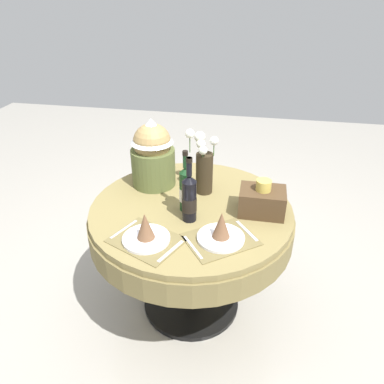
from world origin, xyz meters
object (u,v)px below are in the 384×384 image
(place_setting_left, at_px, (146,233))
(place_setting_right, at_px, (221,232))
(wine_bottle_left, at_px, (186,189))
(woven_basket_side_right, at_px, (262,200))
(wine_bottle_centre, at_px, (189,198))
(gift_tub_back_left, at_px, (153,151))
(dining_table, at_px, (191,225))
(flower_vase, at_px, (203,165))

(place_setting_left, relative_size, place_setting_right, 0.97)
(wine_bottle_left, height_order, woven_basket_side_right, wine_bottle_left)
(wine_bottle_centre, distance_m, gift_tub_back_left, 0.47)
(place_setting_left, relative_size, wine_bottle_left, 1.16)
(gift_tub_back_left, bearing_deg, dining_table, -38.77)
(place_setting_left, bearing_deg, flower_vase, 69.91)
(wine_bottle_centre, bearing_deg, wine_bottle_left, 112.40)
(wine_bottle_centre, height_order, woven_basket_side_right, wine_bottle_centre)
(flower_vase, relative_size, wine_bottle_centre, 1.07)
(woven_basket_side_right, bearing_deg, place_setting_left, -146.64)
(place_setting_left, bearing_deg, dining_table, 65.54)
(wine_bottle_left, bearing_deg, place_setting_left, -113.05)
(wine_bottle_centre, bearing_deg, flower_vase, 85.80)
(place_setting_right, xyz_separation_m, wine_bottle_centre, (-0.19, 0.15, 0.09))
(dining_table, height_order, wine_bottle_left, wine_bottle_left)
(gift_tub_back_left, bearing_deg, wine_bottle_centre, -50.14)
(flower_vase, bearing_deg, place_setting_right, -70.49)
(wine_bottle_left, bearing_deg, wine_bottle_centre, -67.60)
(place_setting_right, height_order, flower_vase, flower_vase)
(place_setting_right, height_order, wine_bottle_centre, wine_bottle_centre)
(flower_vase, distance_m, gift_tub_back_left, 0.33)
(dining_table, bearing_deg, wine_bottle_left, -126.45)
(wine_bottle_left, xyz_separation_m, woven_basket_side_right, (0.42, 0.05, -0.06))
(place_setting_right, bearing_deg, flower_vase, 109.51)
(woven_basket_side_right, bearing_deg, wine_bottle_left, -173.71)
(dining_table, height_order, woven_basket_side_right, woven_basket_side_right)
(place_setting_right, relative_size, wine_bottle_centre, 1.16)
(gift_tub_back_left, bearing_deg, place_setting_left, -78.21)
(wine_bottle_centre, xyz_separation_m, woven_basket_side_right, (0.38, 0.14, -0.06))
(wine_bottle_left, bearing_deg, gift_tub_back_left, 134.74)
(wine_bottle_left, height_order, gift_tub_back_left, gift_tub_back_left)
(dining_table, distance_m, place_setting_left, 0.43)
(flower_vase, distance_m, wine_bottle_centre, 0.32)
(dining_table, height_order, wine_bottle_centre, wine_bottle_centre)
(woven_basket_side_right, bearing_deg, wine_bottle_centre, -159.54)
(place_setting_left, height_order, wine_bottle_centre, wine_bottle_centre)
(woven_basket_side_right, bearing_deg, gift_tub_back_left, 162.54)
(place_setting_left, height_order, flower_vase, flower_vase)
(flower_vase, relative_size, gift_tub_back_left, 0.92)
(place_setting_left, distance_m, wine_bottle_centre, 0.30)
(flower_vase, xyz_separation_m, wine_bottle_centre, (-0.02, -0.32, -0.04))
(place_setting_right, relative_size, flower_vase, 1.08)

